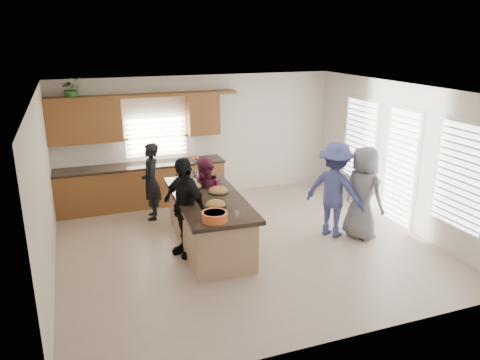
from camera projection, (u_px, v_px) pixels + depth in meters
name	position (u px, v px, depth m)	size (l,w,h in m)	color
floor	(245.00, 245.00, 8.54)	(6.50, 6.50, 0.00)	#BFA68E
room_shell	(245.00, 143.00, 7.97)	(6.52, 6.02, 2.81)	silver
back_cabinetry	(138.00, 166.00, 10.23)	(4.08, 0.66, 2.46)	brown
right_wall_glazing	(403.00, 160.00, 9.07)	(0.06, 4.00, 2.25)	white
island	(209.00, 223.00, 8.35)	(1.27, 2.75, 0.95)	tan
platter_front	(216.00, 205.00, 7.74)	(0.37, 0.37, 0.15)	black
platter_mid	(218.00, 191.00, 8.41)	(0.40, 0.40, 0.16)	black
platter_back	(194.00, 186.00, 8.68)	(0.35, 0.35, 0.14)	black
salad_bowl	(215.00, 216.00, 7.13)	(0.41, 0.41, 0.14)	orange
clear_cup	(237.00, 214.00, 7.30)	(0.07, 0.07, 0.09)	white
plate_stack	(192.00, 182.00, 8.96)	(0.23, 0.23, 0.04)	#C29AE0
flower_vase	(196.00, 166.00, 9.28)	(0.14, 0.14, 0.41)	silver
potted_plant	(71.00, 89.00, 9.39)	(0.41, 0.35, 0.45)	#31722D
woman_left_back	(151.00, 182.00, 9.54)	(0.58, 0.38, 1.59)	black
woman_left_mid	(206.00, 198.00, 8.71)	(0.74, 0.58, 1.53)	maroon
woman_left_front	(184.00, 207.00, 7.94)	(1.02, 0.42, 1.74)	black
woman_right_back	(335.00, 190.00, 8.71)	(1.17, 0.67, 1.80)	navy
woman_right_front	(363.00, 193.00, 8.62)	(0.86, 0.56, 1.75)	slate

